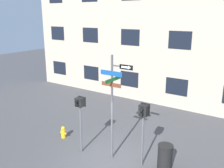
# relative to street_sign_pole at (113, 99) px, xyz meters

# --- Properties ---
(ground_plane) EXTENTS (60.00, 60.00, 0.00)m
(ground_plane) POSITION_rel_street_sign_pole_xyz_m (0.09, -0.33, -2.62)
(ground_plane) COLOR #424244
(street_sign_pole) EXTENTS (1.40, 1.08, 4.36)m
(street_sign_pole) POSITION_rel_street_sign_pole_xyz_m (0.00, 0.00, 0.00)
(street_sign_pole) COLOR #4C4C51
(street_sign_pole) RESTS_ON ground_plane
(pedestrian_signal_left) EXTENTS (0.41, 0.40, 2.51)m
(pedestrian_signal_left) POSITION_rel_street_sign_pole_xyz_m (-1.45, -0.35, -0.63)
(pedestrian_signal_left) COLOR #4C4C51
(pedestrian_signal_left) RESTS_ON ground_plane
(pedestrian_signal_right) EXTENTS (0.39, 0.40, 2.59)m
(pedestrian_signal_right) POSITION_rel_street_sign_pole_xyz_m (1.23, 0.20, -0.57)
(pedestrian_signal_right) COLOR #4C4C51
(pedestrian_signal_right) RESTS_ON ground_plane
(fire_hydrant) EXTENTS (0.38, 0.22, 0.59)m
(fire_hydrant) POSITION_rel_street_sign_pole_xyz_m (-3.03, 0.14, -2.34)
(fire_hydrant) COLOR gold
(fire_hydrant) RESTS_ON ground_plane
(trash_bin) EXTENTS (0.60, 0.60, 0.99)m
(trash_bin) POSITION_rel_street_sign_pole_xyz_m (2.06, 0.53, -2.12)
(trash_bin) COLOR black
(trash_bin) RESTS_ON ground_plane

